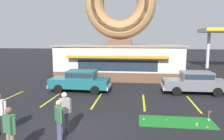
# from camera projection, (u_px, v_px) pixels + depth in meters

# --- Properties ---
(ground_plane) EXTENTS (160.00, 160.00, 0.00)m
(ground_plane) POSITION_uv_depth(u_px,v_px,m) (73.00, 134.00, 9.11)
(ground_plane) COLOR black
(donut_shop_building) EXTENTS (12.30, 6.75, 10.96)m
(donut_shop_building) POSITION_uv_depth(u_px,v_px,m) (120.00, 41.00, 22.20)
(donut_shop_building) COLOR brown
(donut_shop_building) RESTS_ON ground
(putting_mat) EXTENTS (3.51, 1.46, 0.03)m
(putting_mat) POSITION_uv_depth(u_px,v_px,m) (176.00, 122.00, 10.37)
(putting_mat) COLOR #197523
(putting_mat) RESTS_ON ground
(mini_donut_near_left) EXTENTS (0.13, 0.13, 0.04)m
(mini_donut_near_left) POSITION_uv_depth(u_px,v_px,m) (209.00, 120.00, 10.53)
(mini_donut_near_left) COLOR #E5C666
(mini_donut_near_left) RESTS_ON putting_mat
(mini_donut_near_right) EXTENTS (0.13, 0.13, 0.04)m
(mini_donut_near_right) POSITION_uv_depth(u_px,v_px,m) (144.00, 119.00, 10.61)
(mini_donut_near_right) COLOR #D17F47
(mini_donut_near_right) RESTS_ON putting_mat
(mini_donut_mid_left) EXTENTS (0.13, 0.13, 0.04)m
(mini_donut_mid_left) POSITION_uv_depth(u_px,v_px,m) (197.00, 126.00, 9.82)
(mini_donut_mid_left) COLOR #A5724C
(mini_donut_mid_left) RESTS_ON putting_mat
(mini_donut_mid_centre) EXTENTS (0.13, 0.13, 0.04)m
(mini_donut_mid_centre) POSITION_uv_depth(u_px,v_px,m) (197.00, 124.00, 10.04)
(mini_donut_mid_centre) COLOR #D17F47
(mini_donut_mid_centre) RESTS_ON putting_mat
(mini_donut_mid_right) EXTENTS (0.13, 0.13, 0.04)m
(mini_donut_mid_right) POSITION_uv_depth(u_px,v_px,m) (207.00, 127.00, 9.67)
(mini_donut_mid_right) COLOR #D8667F
(mini_donut_mid_right) RESTS_ON putting_mat
(golf_ball) EXTENTS (0.04, 0.04, 0.04)m
(golf_ball) POSITION_uv_depth(u_px,v_px,m) (167.00, 120.00, 10.53)
(golf_ball) COLOR white
(golf_ball) RESTS_ON putting_mat
(putting_flag_pin) EXTENTS (0.13, 0.01, 0.55)m
(putting_flag_pin) POSITION_uv_depth(u_px,v_px,m) (210.00, 114.00, 10.26)
(putting_flag_pin) COLOR silver
(putting_flag_pin) RESTS_ON putting_mat
(car_grey) EXTENTS (4.58, 2.02, 1.60)m
(car_grey) POSITION_uv_depth(u_px,v_px,m) (195.00, 81.00, 15.80)
(car_grey) COLOR slate
(car_grey) RESTS_ON ground
(car_teal) EXTENTS (4.62, 2.11, 1.60)m
(car_teal) POSITION_uv_depth(u_px,v_px,m) (81.00, 80.00, 16.40)
(car_teal) COLOR #196066
(car_teal) RESTS_ON ground
(pedestrian_blue_sweater_man) EXTENTS (0.56, 0.37, 1.71)m
(pedestrian_blue_sweater_man) POSITION_uv_depth(u_px,v_px,m) (10.00, 129.00, 7.24)
(pedestrian_blue_sweater_man) COLOR #7F7056
(pedestrian_blue_sweater_man) RESTS_ON ground
(pedestrian_hooded_kid) EXTENTS (0.42, 0.49, 1.63)m
(pedestrian_hooded_kid) POSITION_uv_depth(u_px,v_px,m) (59.00, 119.00, 8.32)
(pedestrian_hooded_kid) COLOR #474C66
(pedestrian_hooded_kid) RESTS_ON ground
(pedestrian_beanie_man) EXTENTS (0.48, 0.43, 1.74)m
(pedestrian_beanie_man) POSITION_uv_depth(u_px,v_px,m) (65.00, 110.00, 9.11)
(pedestrian_beanie_man) COLOR #474C66
(pedestrian_beanie_man) RESTS_ON ground
(trash_bin) EXTENTS (0.57, 0.57, 0.97)m
(trash_bin) POSITION_uv_depth(u_px,v_px,m) (184.00, 79.00, 18.94)
(trash_bin) COLOR #1E662D
(trash_bin) RESTS_ON ground
(parking_stripe_left) EXTENTS (0.12, 3.60, 0.01)m
(parking_stripe_left) POSITION_uv_depth(u_px,v_px,m) (9.00, 98.00, 14.71)
(parking_stripe_left) COLOR yellow
(parking_stripe_left) RESTS_ON ground
(parking_stripe_mid_left) EXTENTS (0.12, 3.60, 0.01)m
(parking_stripe_mid_left) POSITION_uv_depth(u_px,v_px,m) (52.00, 99.00, 14.36)
(parking_stripe_mid_left) COLOR yellow
(parking_stripe_mid_left) RESTS_ON ground
(parking_stripe_centre) EXTENTS (0.12, 3.60, 0.01)m
(parking_stripe_centre) POSITION_uv_depth(u_px,v_px,m) (97.00, 100.00, 14.01)
(parking_stripe_centre) COLOR yellow
(parking_stripe_centre) RESTS_ON ground
(parking_stripe_mid_right) EXTENTS (0.12, 3.60, 0.01)m
(parking_stripe_mid_right) POSITION_uv_depth(u_px,v_px,m) (144.00, 102.00, 13.67)
(parking_stripe_mid_right) COLOR yellow
(parking_stripe_mid_right) RESTS_ON ground
(parking_stripe_right) EXTENTS (0.12, 3.60, 0.01)m
(parking_stripe_right) POSITION_uv_depth(u_px,v_px,m) (193.00, 104.00, 13.32)
(parking_stripe_right) COLOR yellow
(parking_stripe_right) RESTS_ON ground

